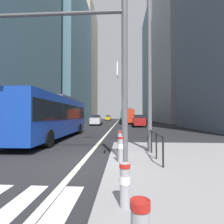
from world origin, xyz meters
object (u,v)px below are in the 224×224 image
Objects in this scene: traffic_signal_gantry at (76,53)px; bollard_back at (120,140)px; bollard_left at (125,182)px; city_bus_red_distant at (124,116)px; street_lamp_post at (149,41)px; bollard_right at (120,148)px; city_bus_red_receding at (127,115)px; car_receding_near at (128,119)px; city_bus_blue_oncoming at (53,115)px; car_oncoming_mid at (108,118)px; car_oncoming_far at (96,120)px; car_receding_far at (139,121)px.

traffic_signal_gantry is 6.39× the size of bollard_back.
bollard_back reaches higher than bollard_left.
street_lamp_post is (0.67, -51.26, 3.45)m from city_bus_red_distant.
bollard_left is 2.95m from bollard_right.
street_lamp_post reaches higher than city_bus_red_receding.
street_lamp_post is 10.39× the size of bollard_left.
city_bus_red_receding reaches higher than car_receding_near.
city_bus_blue_oncoming is 52.32m from car_oncoming_mid.
street_lamp_post is at bearing 33.38° from traffic_signal_gantry.
city_bus_red_distant is (5.93, 46.46, -0.00)m from city_bus_blue_oncoming.
city_bus_red_receding is 14.78× the size of bollard_left.
street_lamp_post reaches higher than city_bus_blue_oncoming.
car_oncoming_far is (0.41, 19.31, -0.85)m from city_bus_blue_oncoming.
car_receding_far is 0.71× the size of traffic_signal_gantry.
car_oncoming_mid and car_receding_far have the same top height.
street_lamp_post is at bearing 76.33° from bollard_left.
car_oncoming_mid is at bearing 104.34° from city_bus_red_receding.
bollard_back is at bearing 44.40° from traffic_signal_gantry.
bollard_back is at bearing -97.63° from car_receding_far.
car_receding_near is 41.93m from bollard_back.
car_oncoming_mid is 4.34× the size of bollard_back.
city_bus_blue_oncoming reaches higher than car_oncoming_mid.
car_receding_near reaches higher than bollard_back.
car_receding_far is (7.96, -37.33, 0.00)m from car_oncoming_mid.
bollard_back is (-0.16, 4.64, 0.09)m from bollard_left.
city_bus_red_distant is 2.31× the size of car_oncoming_far.
car_receding_far is at bearing 82.37° from bollard_back.
car_oncoming_far is at bearing 104.39° from street_lamp_post.
bollard_right is at bearing -90.72° from city_bus_red_distant.
car_receding_near is 0.96× the size of car_oncoming_far.
bollard_right is (1.63, -0.13, -3.43)m from traffic_signal_gantry.
city_bus_red_distant is 13.81× the size of bollard_left.
car_receding_near is (0.94, -9.77, -0.85)m from city_bus_red_distant.
city_bus_red_distant is 1.77× the size of traffic_signal_gantry.
street_lamp_post is (2.97, 1.96, 1.21)m from traffic_signal_gantry.
car_oncoming_far is 5.15× the size of bollard_right.
city_bus_red_distant is at bearing 93.62° from car_receding_far.
car_receding_far is at bearing -77.96° from car_oncoming_mid.
city_bus_red_distant reaches higher than bollard_left.
bollard_right is (-0.67, -53.35, -1.19)m from city_bus_red_distant.
city_bus_red_distant is 9.85m from car_receding_near.
city_bus_red_receding reaches higher than car_oncoming_far.
city_bus_red_distant is at bearing 89.21° from bollard_back.
traffic_signal_gantry reaches higher than city_bus_red_distant.
bollard_left is (1.74, -3.08, -3.49)m from traffic_signal_gantry.
bollard_left is at bearing -87.84° from bollard_right.
car_oncoming_far is (-7.51, 4.33, 0.00)m from car_receding_far.
city_bus_red_receding is at bearing -75.66° from car_oncoming_mid.
city_bus_blue_oncoming is 27.93m from city_bus_red_receding.
car_oncoming_mid is (-0.05, 52.31, -0.85)m from city_bus_blue_oncoming.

